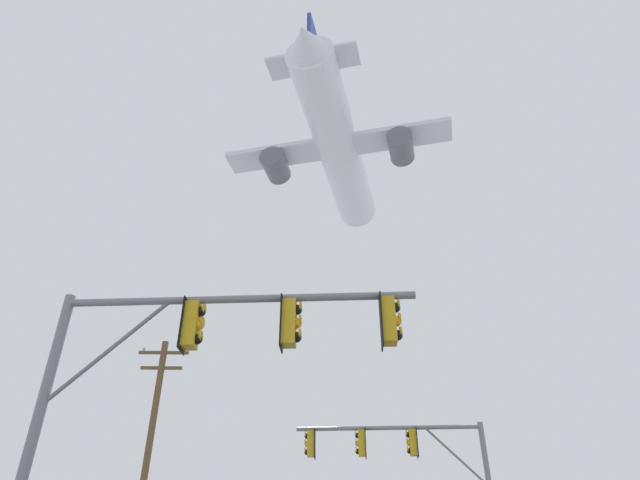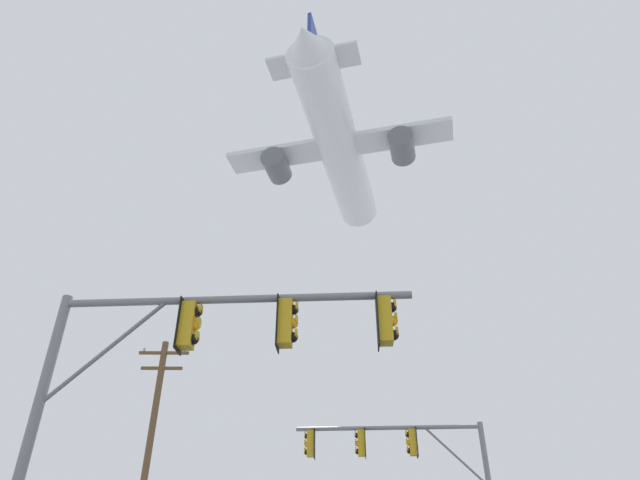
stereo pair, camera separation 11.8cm
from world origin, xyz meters
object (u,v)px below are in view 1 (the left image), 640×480
utility_pole (147,457)px  airplane (338,147)px  signal_pole_far (410,463)px  signal_pole_near (198,359)px

utility_pole → airplane: 40.06m
signal_pole_far → airplane: airplane is taller
signal_pole_near → utility_pole: (-4.40, 13.61, 0.73)m
signal_pole_near → utility_pole: 14.32m
signal_pole_far → utility_pole: size_ratio=0.66×
utility_pole → signal_pole_near: bearing=-72.1°
signal_pole_far → utility_pole: 10.46m
signal_pole_near → airplane: bearing=81.8°
signal_pole_near → signal_pole_far: 12.29m
utility_pole → airplane: bearing=64.7°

